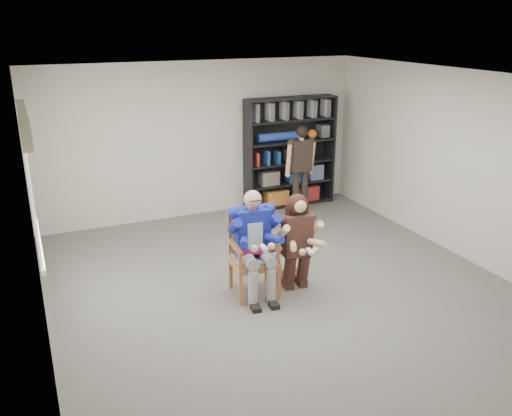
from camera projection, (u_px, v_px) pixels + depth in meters
name	position (u px, v px, depth m)	size (l,w,h in m)	color
room_shell	(290.00, 194.00, 6.77)	(6.00, 7.00, 2.80)	silver
floor	(288.00, 294.00, 7.24)	(6.00, 7.00, 0.01)	#5E5B58
window_left	(31.00, 183.00, 6.44)	(0.16, 2.00, 1.75)	silver
armchair	(254.00, 255.00, 7.07)	(0.64, 0.62, 1.11)	#A25830
seated_man	(254.00, 244.00, 7.01)	(0.62, 0.86, 1.44)	navy
kneeling_woman	(298.00, 244.00, 7.15)	(0.55, 0.89, 1.32)	#36241C
bookshelf	(290.00, 153.00, 10.37)	(1.80, 0.38, 2.10)	black
standing_man	(301.00, 173.00, 9.78)	(0.52, 0.29, 1.70)	black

